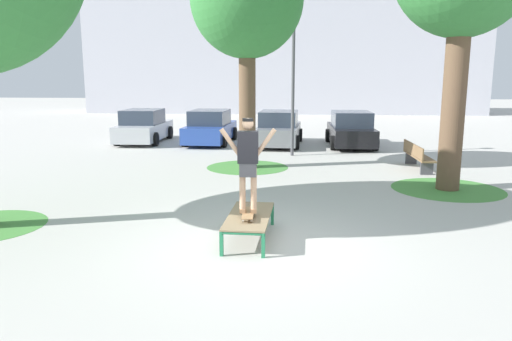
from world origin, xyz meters
name	(u,v)px	position (x,y,z in m)	size (l,w,h in m)	color
ground_plane	(259,246)	(0.00, 0.00, 0.00)	(120.00, 120.00, 0.00)	#B7B5AD
building_facade	(283,30)	(-0.55, 32.72, 6.72)	(32.11, 4.00, 13.44)	silver
skate_box	(249,217)	(-0.20, 0.36, 0.41)	(0.82, 1.92, 0.46)	#237A4C
skateboard	(248,213)	(-0.21, 0.20, 0.54)	(0.23, 0.81, 0.09)	#9E754C
skater	(248,159)	(-0.21, 0.20, 1.53)	(1.00, 0.29, 1.69)	tan
grass_patch_near_right	(447,189)	(4.68, 4.83, 0.00)	(2.91, 2.91, 0.01)	#47893D
tree_mid_back	(247,0)	(-0.95, 7.57, 5.29)	(3.55, 3.55, 7.23)	brown
grass_patch_mid_back	(247,167)	(-0.95, 7.57, 0.00)	(2.70, 2.70, 0.01)	#47893D
car_silver	(144,127)	(-6.31, 13.51, 0.69)	(1.97, 4.23, 1.50)	#B7BABF
car_blue	(210,128)	(-3.21, 13.40, 0.69)	(2.05, 4.27, 1.50)	#28479E
car_grey	(279,129)	(-0.11, 13.03, 0.69)	(2.10, 4.29, 1.50)	slate
car_black	(351,130)	(3.00, 12.97, 0.69)	(1.98, 4.23, 1.50)	black
park_bench	(417,155)	(4.56, 7.73, 0.45)	(0.48, 2.41, 0.83)	brown
light_post	(293,53)	(0.50, 10.18, 3.83)	(0.36, 0.36, 5.83)	#4C4C51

